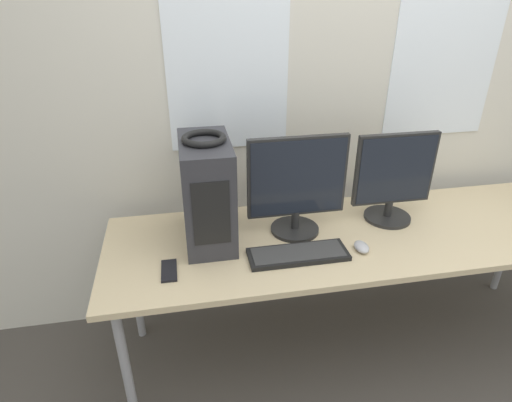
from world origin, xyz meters
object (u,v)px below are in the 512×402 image
pc_tower (207,192)px  monitor_right_near (393,178)px  headphones (204,138)px  keyboard (298,254)px  cell_phone (169,271)px  mouse (362,247)px  monitor_main (297,185)px

pc_tower → monitor_right_near: 0.87m
headphones → keyboard: (0.35, -0.22, -0.46)m
headphones → cell_phone: size_ratio=1.28×
mouse → cell_phone: (-0.82, -0.00, -0.01)m
monitor_right_near → pc_tower: bearing=-179.2°
pc_tower → cell_phone: size_ratio=3.22×
headphones → mouse: headphones is taller
keyboard → cell_phone: keyboard is taller
keyboard → cell_phone: 0.54m
keyboard → cell_phone: bearing=-179.3°
monitor_right_near → keyboard: (-0.52, -0.23, -0.21)m
pc_tower → monitor_right_near: (0.87, 0.01, -0.01)m
monitor_main → mouse: 0.39m
headphones → cell_phone: 0.55m
pc_tower → monitor_main: 0.40m
pc_tower → mouse: (0.64, -0.22, -0.21)m
monitor_main → cell_phone: (-0.58, -0.21, -0.23)m
keyboard → pc_tower: bearing=148.3°
pc_tower → keyboard: 0.47m
pc_tower → monitor_main: size_ratio=1.00×
monitor_right_near → mouse: (-0.23, -0.24, -0.20)m
pc_tower → cell_phone: bearing=-129.2°
pc_tower → headphones: (0.00, 0.00, 0.24)m
monitor_right_near → mouse: bearing=-134.7°
keyboard → monitor_main: bearing=78.5°
headphones → keyboard: bearing=-31.8°
monitor_right_near → cell_phone: bearing=-167.3°
headphones → monitor_main: 0.46m
pc_tower → mouse: bearing=-19.4°
pc_tower → headphones: bearing=90.0°
cell_phone → headphones: bearing=50.8°
headphones → monitor_main: (0.40, -0.02, -0.24)m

